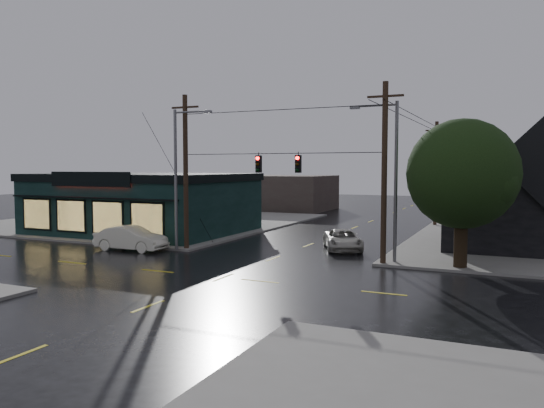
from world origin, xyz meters
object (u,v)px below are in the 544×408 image
at_px(corner_tree, 462,174).
at_px(utility_pole_ne, 383,265).
at_px(utility_pole_nw, 187,250).
at_px(sedan_cream, 131,238).
at_px(suv_silver, 343,240).

bearing_deg(corner_tree, utility_pole_ne, -172.92).
bearing_deg(corner_tree, utility_pole_nw, -178.32).
height_order(corner_tree, utility_pole_ne, corner_tree).
bearing_deg(utility_pole_ne, corner_tree, 7.08).
distance_m(utility_pole_nw, utility_pole_ne, 13.00).
height_order(corner_tree, utility_pole_nw, corner_tree).
xyz_separation_m(utility_pole_nw, sedan_cream, (-3.27, -1.59, 0.81)).
height_order(corner_tree, suv_silver, corner_tree).
distance_m(utility_pole_ne, suv_silver, 5.79).
relative_size(utility_pole_nw, utility_pole_ne, 1.00).
distance_m(corner_tree, utility_pole_nw, 17.78).
height_order(corner_tree, sedan_cream, corner_tree).
relative_size(sedan_cream, suv_silver, 1.01).
bearing_deg(suv_silver, sedan_cream, -178.48).
relative_size(utility_pole_ne, sedan_cream, 2.07).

